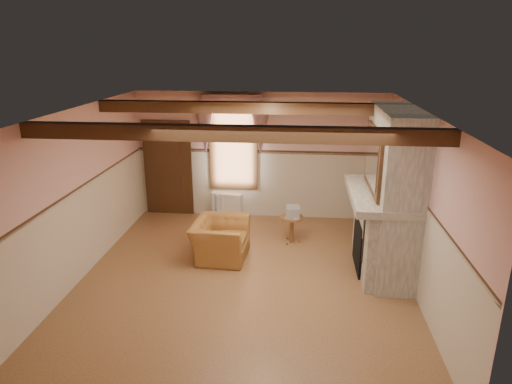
# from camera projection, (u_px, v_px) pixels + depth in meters

# --- Properties ---
(floor) EXTENTS (5.50, 6.00, 0.01)m
(floor) POSITION_uv_depth(u_px,v_px,m) (245.00, 278.00, 7.70)
(floor) COLOR brown
(floor) RESTS_ON ground
(ceiling) EXTENTS (5.50, 6.00, 0.01)m
(ceiling) POSITION_uv_depth(u_px,v_px,m) (243.00, 112.00, 6.83)
(ceiling) COLOR silver
(ceiling) RESTS_ON wall_back
(wall_back) EXTENTS (5.50, 0.02, 2.80)m
(wall_back) POSITION_uv_depth(u_px,v_px,m) (261.00, 156.00, 10.10)
(wall_back) COLOR #D29B91
(wall_back) RESTS_ON floor
(wall_front) EXTENTS (5.50, 0.02, 2.80)m
(wall_front) POSITION_uv_depth(u_px,v_px,m) (206.00, 301.00, 4.42)
(wall_front) COLOR #D29B91
(wall_front) RESTS_ON floor
(wall_left) EXTENTS (0.02, 6.00, 2.80)m
(wall_left) POSITION_uv_depth(u_px,v_px,m) (79.00, 195.00, 7.52)
(wall_left) COLOR #D29B91
(wall_left) RESTS_ON floor
(wall_right) EXTENTS (0.02, 6.00, 2.80)m
(wall_right) POSITION_uv_depth(u_px,v_px,m) (421.00, 206.00, 7.01)
(wall_right) COLOR #D29B91
(wall_right) RESTS_ON floor
(wainscot) EXTENTS (5.50, 6.00, 1.50)m
(wainscot) POSITION_uv_depth(u_px,v_px,m) (244.00, 237.00, 7.46)
(wainscot) COLOR beige
(wainscot) RESTS_ON floor
(chair_rail) EXTENTS (5.50, 6.00, 0.08)m
(chair_rail) POSITION_uv_depth(u_px,v_px,m) (244.00, 194.00, 7.23)
(chair_rail) COLOR black
(chair_rail) RESTS_ON wainscot
(firebox) EXTENTS (0.20, 0.95, 0.90)m
(firebox) POSITION_uv_depth(u_px,v_px,m) (362.00, 244.00, 7.94)
(firebox) COLOR black
(firebox) RESTS_ON floor
(armchair) EXTENTS (1.00, 1.13, 0.70)m
(armchair) POSITION_uv_depth(u_px,v_px,m) (220.00, 240.00, 8.36)
(armchair) COLOR #9E662D
(armchair) RESTS_ON floor
(side_table) EXTENTS (0.58, 0.58, 0.55)m
(side_table) POSITION_uv_depth(u_px,v_px,m) (292.00, 229.00, 9.01)
(side_table) COLOR brown
(side_table) RESTS_ON floor
(book_stack) EXTENTS (0.27, 0.33, 0.20)m
(book_stack) POSITION_uv_depth(u_px,v_px,m) (293.00, 212.00, 8.90)
(book_stack) COLOR #B7AD8C
(book_stack) RESTS_ON side_table
(radiator) EXTENTS (0.72, 0.34, 0.60)m
(radiator) POSITION_uv_depth(u_px,v_px,m) (227.00, 206.00, 10.22)
(radiator) COLOR silver
(radiator) RESTS_ON floor
(bowl) EXTENTS (0.34, 0.34, 0.08)m
(bowl) POSITION_uv_depth(u_px,v_px,m) (380.00, 186.00, 7.74)
(bowl) COLOR brown
(bowl) RESTS_ON mantel
(mantel_clock) EXTENTS (0.14, 0.24, 0.20)m
(mantel_clock) POSITION_uv_depth(u_px,v_px,m) (377.00, 176.00, 8.13)
(mantel_clock) COLOR black
(mantel_clock) RESTS_ON mantel
(oil_lamp) EXTENTS (0.11, 0.11, 0.28)m
(oil_lamp) POSITION_uv_depth(u_px,v_px,m) (378.00, 175.00, 8.03)
(oil_lamp) COLOR gold
(oil_lamp) RESTS_ON mantel
(candle_red) EXTENTS (0.06, 0.06, 0.16)m
(candle_red) POSITION_uv_depth(u_px,v_px,m) (386.00, 195.00, 7.20)
(candle_red) COLOR #AA1E14
(candle_red) RESTS_ON mantel
(jar_yellow) EXTENTS (0.06, 0.06, 0.12)m
(jar_yellow) POSITION_uv_depth(u_px,v_px,m) (384.00, 192.00, 7.38)
(jar_yellow) COLOR gold
(jar_yellow) RESTS_ON mantel
(fireplace) EXTENTS (0.85, 2.00, 2.80)m
(fireplace) POSITION_uv_depth(u_px,v_px,m) (392.00, 193.00, 7.60)
(fireplace) COLOR gray
(fireplace) RESTS_ON floor
(mantel) EXTENTS (1.05, 2.05, 0.12)m
(mantel) POSITION_uv_depth(u_px,v_px,m) (381.00, 195.00, 7.63)
(mantel) COLOR gray
(mantel) RESTS_ON fireplace
(overmantel_mirror) EXTENTS (0.06, 1.44, 1.04)m
(overmantel_mirror) POSITION_uv_depth(u_px,v_px,m) (373.00, 159.00, 7.46)
(overmantel_mirror) COLOR silver
(overmantel_mirror) RESTS_ON fireplace
(door) EXTENTS (1.10, 0.10, 2.10)m
(door) POSITION_uv_depth(u_px,v_px,m) (168.00, 169.00, 10.35)
(door) COLOR black
(door) RESTS_ON floor
(window) EXTENTS (1.06, 0.08, 2.02)m
(window) POSITION_uv_depth(u_px,v_px,m) (233.00, 145.00, 10.05)
(window) COLOR white
(window) RESTS_ON wall_back
(window_drapes) EXTENTS (1.30, 0.14, 1.40)m
(window_drapes) POSITION_uv_depth(u_px,v_px,m) (232.00, 118.00, 9.78)
(window_drapes) COLOR gray
(window_drapes) RESTS_ON wall_back
(ceiling_beam_front) EXTENTS (5.50, 0.18, 0.20)m
(ceiling_beam_front) POSITION_uv_depth(u_px,v_px,m) (231.00, 133.00, 5.72)
(ceiling_beam_front) COLOR black
(ceiling_beam_front) RESTS_ON ceiling
(ceiling_beam_back) EXTENTS (5.50, 0.18, 0.20)m
(ceiling_beam_back) POSITION_uv_depth(u_px,v_px,m) (252.00, 108.00, 7.99)
(ceiling_beam_back) COLOR black
(ceiling_beam_back) RESTS_ON ceiling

